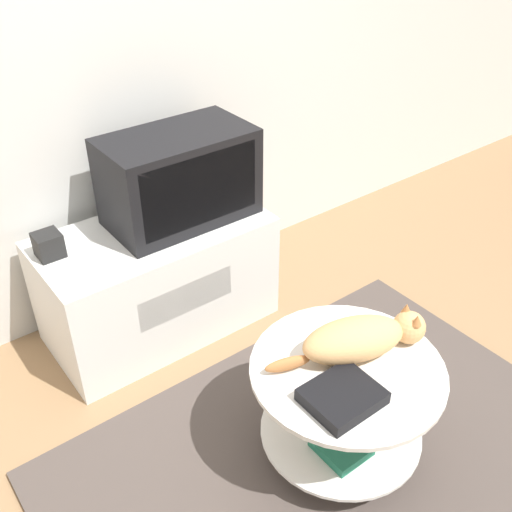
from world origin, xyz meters
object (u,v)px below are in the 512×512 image
object	(u,v)px
speaker	(48,245)
tv	(179,177)
dvd_box	(342,396)
cat	(361,338)

from	to	relation	value
speaker	tv	bearing A→B (deg)	-6.05
dvd_box	cat	xyz separation A→B (m)	(0.21, 0.13, 0.04)
tv	dvd_box	xyz separation A→B (m)	(-0.14, -1.19, -0.26)
tv	cat	xyz separation A→B (m)	(0.07, -1.06, -0.22)
tv	speaker	world-z (taller)	tv
cat	dvd_box	bearing A→B (deg)	-130.29
speaker	dvd_box	size ratio (longest dim) A/B	0.45
speaker	cat	bearing A→B (deg)	-59.29
tv	dvd_box	bearing A→B (deg)	-96.59
speaker	dvd_box	world-z (taller)	speaker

